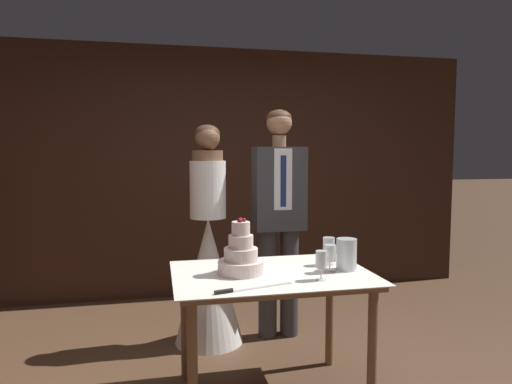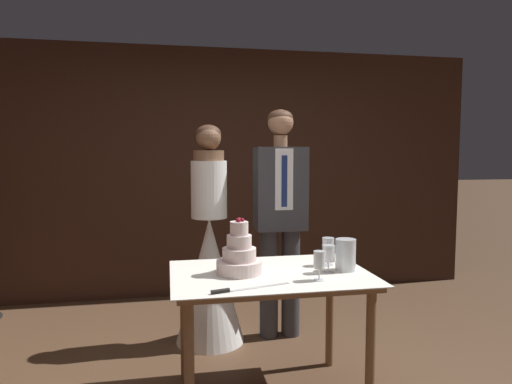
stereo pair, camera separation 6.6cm
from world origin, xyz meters
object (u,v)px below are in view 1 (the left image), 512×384
(wine_glass_near, at_px, (321,260))
(bride, at_px, (209,264))
(cake_knife, at_px, (239,290))
(wine_glass_middle, at_px, (330,254))
(wine_glass_far, at_px, (329,245))
(cake_table, at_px, (272,288))
(tiered_cake, at_px, (241,257))
(groom, at_px, (279,212))
(hurricane_candle, at_px, (346,255))

(wine_glass_near, bearing_deg, bride, 115.05)
(cake_knife, bearing_deg, wine_glass_middle, 7.99)
(wine_glass_far, bearing_deg, cake_table, -165.41)
(tiered_cake, relative_size, wine_glass_near, 2.00)
(cake_table, distance_m, groom, 1.01)
(cake_table, relative_size, wine_glass_far, 6.65)
(bride, bearing_deg, wine_glass_far, -49.03)
(cake_table, bearing_deg, bride, 107.58)
(wine_glass_near, xyz_separation_m, bride, (-0.52, 1.12, -0.27))
(wine_glass_far, xyz_separation_m, groom, (-0.12, 0.80, 0.12))
(wine_glass_middle, height_order, hurricane_candle, hurricane_candle)
(wine_glass_far, bearing_deg, wine_glass_middle, -109.25)
(bride, bearing_deg, tiered_cake, -83.63)
(wine_glass_middle, bearing_deg, tiered_cake, 171.02)
(cake_knife, distance_m, bride, 1.24)
(tiered_cake, distance_m, cake_knife, 0.36)
(wine_glass_middle, height_order, groom, groom)
(cake_table, distance_m, hurricane_candle, 0.51)
(wine_glass_middle, height_order, wine_glass_far, wine_glass_far)
(cake_knife, height_order, wine_glass_near, wine_glass_near)
(hurricane_candle, relative_size, bride, 0.11)
(bride, bearing_deg, groom, -0.05)
(cake_table, height_order, bride, bride)
(bride, bearing_deg, hurricane_candle, -51.31)
(tiered_cake, relative_size, wine_glass_far, 1.87)
(wine_glass_middle, bearing_deg, hurricane_candle, 14.26)
(wine_glass_middle, xyz_separation_m, wine_glass_far, (0.06, 0.17, 0.02))
(tiered_cake, xyz_separation_m, wine_glass_near, (0.42, -0.23, 0.01))
(cake_knife, bearing_deg, tiered_cake, 63.43)
(cake_table, height_order, wine_glass_near, wine_glass_near)
(cake_table, distance_m, bride, 0.95)
(wine_glass_near, distance_m, hurricane_candle, 0.29)
(tiered_cake, distance_m, groom, 1.01)
(wine_glass_middle, xyz_separation_m, hurricane_candle, (0.12, 0.03, -0.02))
(cake_knife, relative_size, bride, 0.26)
(wine_glass_far, height_order, groom, groom)
(hurricane_candle, bearing_deg, wine_glass_near, -142.24)
(cake_knife, xyz_separation_m, wine_glass_far, (0.66, 0.43, 0.12))
(hurricane_candle, distance_m, groom, 0.97)
(tiered_cake, relative_size, cake_knife, 0.75)
(cake_table, relative_size, wine_glass_middle, 7.07)
(hurricane_candle, bearing_deg, bride, 128.69)
(cake_table, distance_m, tiered_cake, 0.28)
(tiered_cake, distance_m, wine_glass_far, 0.60)
(cake_table, height_order, hurricane_candle, hurricane_candle)
(wine_glass_near, distance_m, wine_glass_far, 0.36)
(cake_knife, xyz_separation_m, bride, (-0.03, 1.23, -0.16))
(wine_glass_far, relative_size, bride, 0.10)
(cake_knife, relative_size, hurricane_candle, 2.28)
(cake_knife, bearing_deg, cake_table, 36.62)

